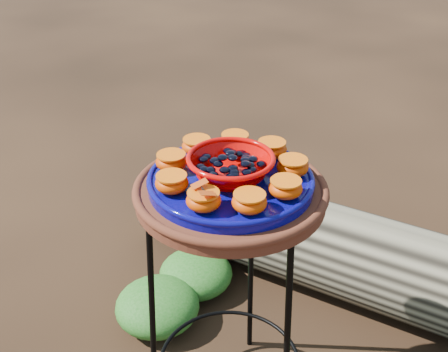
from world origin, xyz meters
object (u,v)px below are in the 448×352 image
(plant_stand, at_px, (230,309))
(red_bowl, at_px, (231,167))
(driftwood_log, at_px, (360,258))
(terracotta_saucer, at_px, (231,193))
(cobalt_plate, at_px, (231,182))

(plant_stand, relative_size, red_bowl, 3.64)
(red_bowl, relative_size, driftwood_log, 0.11)
(terracotta_saucer, xyz_separation_m, red_bowl, (0.00, 0.00, 0.07))
(plant_stand, distance_m, red_bowl, 0.44)
(plant_stand, xyz_separation_m, cobalt_plate, (0.00, 0.00, 0.40))
(terracotta_saucer, distance_m, cobalt_plate, 0.03)
(plant_stand, height_order, terracotta_saucer, terracotta_saucer)
(terracotta_saucer, bearing_deg, red_bowl, 0.00)
(cobalt_plate, bearing_deg, plant_stand, 0.00)
(plant_stand, relative_size, terracotta_saucer, 1.56)
(terracotta_saucer, xyz_separation_m, driftwood_log, (0.30, 0.58, -0.55))
(terracotta_saucer, bearing_deg, cobalt_plate, 0.00)
(cobalt_plate, distance_m, driftwood_log, 0.88)
(red_bowl, distance_m, driftwood_log, 0.91)
(red_bowl, bearing_deg, cobalt_plate, 0.00)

